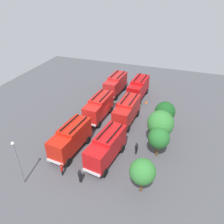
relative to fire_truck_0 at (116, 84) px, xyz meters
name	(u,v)px	position (x,y,z in m)	size (l,w,h in m)	color
ground_plane	(112,119)	(9.51, 2.56, -2.15)	(55.97, 55.97, 0.00)	#4C4C51
fire_truck_0	(116,84)	(0.00, 0.00, 0.00)	(7.35, 3.16, 3.88)	red
fire_truck_1	(99,107)	(9.84, 0.35, 0.00)	(7.32, 3.07, 3.88)	red
fire_truck_2	(71,138)	(18.80, -0.02, 0.00)	(7.40, 3.31, 3.88)	red
fire_truck_3	(138,88)	(0.28, 4.80, 0.00)	(7.34, 3.13, 3.88)	red
fire_truck_4	(127,110)	(9.39, 5.07, 0.00)	(7.34, 3.12, 3.88)	red
fire_truck_5	(106,147)	(18.87, 5.09, 0.00)	(7.47, 3.56, 3.88)	red
firefighter_0	(117,107)	(6.95, 2.54, -1.14)	(0.37, 0.48, 1.79)	black
firefighter_1	(62,169)	(23.10, 1.00, -1.26)	(0.48, 0.38, 1.60)	black
firefighter_2	(80,176)	(23.40, 3.56, -1.13)	(0.35, 0.47, 1.81)	black
firefighter_3	(136,148)	(16.52, 8.49, -1.18)	(0.47, 0.33, 1.73)	black
tree_0	(165,112)	(9.56, 11.05, 1.04)	(3.07, 3.07, 4.75)	brown
tree_1	(160,124)	(13.81, 10.97, 1.60)	(3.60, 3.60, 5.58)	brown
tree_2	(159,138)	(15.94, 11.18, 0.78)	(2.81, 2.81, 4.35)	brown
tree_3	(143,172)	(22.26, 10.47, 0.82)	(2.85, 2.85, 4.42)	brown
traffic_cone_0	(146,102)	(2.16, 6.88, -1.86)	(0.42, 0.42, 0.59)	#F2600C
traffic_cone_1	(116,115)	(8.75, 2.95, -1.78)	(0.52, 0.52, 0.74)	#F2600C
lamppost	(18,160)	(25.65, -2.60, 1.41)	(0.36, 0.36, 6.02)	slate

